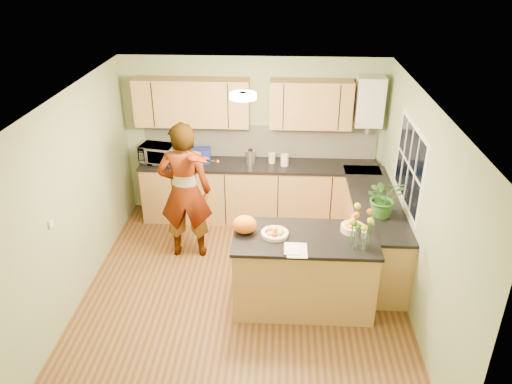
{
  "coord_description": "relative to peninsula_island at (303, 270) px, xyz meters",
  "views": [
    {
      "loc": [
        0.44,
        -5.05,
        3.97
      ],
      "look_at": [
        0.13,
        0.5,
        1.18
      ],
      "focal_mm": 35.0,
      "sensor_mm": 36.0,
      "label": 1
    }
  ],
  "objects": [
    {
      "name": "floor",
      "position": [
        -0.73,
        0.15,
        -0.48
      ],
      "size": [
        4.5,
        4.5,
        0.0
      ],
      "primitive_type": "plane",
      "color": "#523617",
      "rests_on": "ground"
    },
    {
      "name": "ceiling",
      "position": [
        -0.73,
        0.15,
        2.02
      ],
      "size": [
        4.0,
        4.5,
        0.02
      ],
      "primitive_type": "cube",
      "color": "white",
      "rests_on": "wall_back"
    },
    {
      "name": "wall_back",
      "position": [
        -0.73,
        2.4,
        0.77
      ],
      "size": [
        4.0,
        0.02,
        2.5
      ],
      "primitive_type": "cube",
      "color": "#98AB7A",
      "rests_on": "floor"
    },
    {
      "name": "wall_front",
      "position": [
        -0.73,
        -2.1,
        0.77
      ],
      "size": [
        4.0,
        0.02,
        2.5
      ],
      "primitive_type": "cube",
      "color": "#98AB7A",
      "rests_on": "floor"
    },
    {
      "name": "wall_left",
      "position": [
        -2.73,
        0.15,
        0.77
      ],
      "size": [
        0.02,
        4.5,
        2.5
      ],
      "primitive_type": "cube",
      "color": "#98AB7A",
      "rests_on": "floor"
    },
    {
      "name": "wall_right",
      "position": [
        1.27,
        0.15,
        0.77
      ],
      "size": [
        0.02,
        4.5,
        2.5
      ],
      "primitive_type": "cube",
      "color": "#98AB7A",
      "rests_on": "floor"
    },
    {
      "name": "back_counter",
      "position": [
        -0.63,
        2.1,
        -0.01
      ],
      "size": [
        3.64,
        0.62,
        0.94
      ],
      "color": "#B68C48",
      "rests_on": "floor"
    },
    {
      "name": "right_counter",
      "position": [
        0.97,
        1.0,
        -0.01
      ],
      "size": [
        0.62,
        2.24,
        0.94
      ],
      "color": "#B68C48",
      "rests_on": "floor"
    },
    {
      "name": "splashback",
      "position": [
        -0.63,
        2.38,
        0.72
      ],
      "size": [
        3.6,
        0.02,
        0.52
      ],
      "primitive_type": "cube",
      "color": "beige",
      "rests_on": "back_counter"
    },
    {
      "name": "upper_cabinets",
      "position": [
        -0.91,
        2.23,
        1.37
      ],
      "size": [
        3.2,
        0.34,
        0.7
      ],
      "color": "#B68C48",
      "rests_on": "wall_back"
    },
    {
      "name": "boiler",
      "position": [
        0.97,
        2.24,
        1.42
      ],
      "size": [
        0.4,
        0.3,
        0.86
      ],
      "color": "white",
      "rests_on": "wall_back"
    },
    {
      "name": "window_right",
      "position": [
        1.26,
        0.75,
        1.07
      ],
      "size": [
        0.01,
        1.3,
        1.05
      ],
      "color": "white",
      "rests_on": "wall_right"
    },
    {
      "name": "light_switch",
      "position": [
        -2.72,
        -0.45,
        0.82
      ],
      "size": [
        0.02,
        0.09,
        0.09
      ],
      "primitive_type": "cube",
      "color": "white",
      "rests_on": "wall_left"
    },
    {
      "name": "ceiling_lamp",
      "position": [
        -0.73,
        0.45,
        1.98
      ],
      "size": [
        0.3,
        0.3,
        0.07
      ],
      "color": "#FFEABF",
      "rests_on": "ceiling"
    },
    {
      "name": "peninsula_island",
      "position": [
        0.0,
        0.0,
        0.0
      ],
      "size": [
        1.66,
        0.85,
        0.95
      ],
      "color": "#B68C48",
      "rests_on": "floor"
    },
    {
      "name": "fruit_dish",
      "position": [
        -0.35,
        0.0,
        0.52
      ],
      "size": [
        0.31,
        0.31,
        0.11
      ],
      "color": "#FAE9C8",
      "rests_on": "peninsula_island"
    },
    {
      "name": "orange_bowl",
      "position": [
        0.55,
        0.15,
        0.54
      ],
      "size": [
        0.27,
        0.27,
        0.16
      ],
      "color": "#FAE9C8",
      "rests_on": "peninsula_island"
    },
    {
      "name": "flower_vase",
      "position": [
        0.6,
        -0.18,
        0.83
      ],
      "size": [
        0.29,
        0.29,
        0.53
      ],
      "rotation": [
        0.0,
        0.0,
        0.16
      ],
      "color": "silver",
      "rests_on": "peninsula_island"
    },
    {
      "name": "orange_bag",
      "position": [
        -0.7,
        0.05,
        0.58
      ],
      "size": [
        0.34,
        0.31,
        0.21
      ],
      "primitive_type": "ellipsoid",
      "rotation": [
        0.0,
        0.0,
        -0.27
      ],
      "color": "orange",
      "rests_on": "peninsula_island"
    },
    {
      "name": "papers",
      "position": [
        -0.1,
        -0.3,
        0.48
      ],
      "size": [
        0.22,
        0.3,
        0.01
      ],
      "primitive_type": "cube",
      "color": "white",
      "rests_on": "peninsula_island"
    },
    {
      "name": "violinist",
      "position": [
        -1.58,
        1.02,
        0.5
      ],
      "size": [
        0.74,
        0.51,
        1.95
      ],
      "primitive_type": "imported",
      "rotation": [
        0.0,
        0.0,
        3.2
      ],
      "color": "#DA9B85",
      "rests_on": "floor"
    },
    {
      "name": "violin",
      "position": [
        -1.38,
        0.8,
        1.08
      ],
      "size": [
        0.57,
        0.49,
        0.14
      ],
      "primitive_type": null,
      "rotation": [
        0.17,
        0.0,
        -0.61
      ],
      "color": "#510C05",
      "rests_on": "violinist"
    },
    {
      "name": "microwave",
      "position": [
        -2.18,
        2.06,
        0.6
      ],
      "size": [
        0.57,
        0.44,
        0.28
      ],
      "primitive_type": "imported",
      "rotation": [
        0.0,
        0.0,
        -0.2
      ],
      "color": "white",
      "rests_on": "back_counter"
    },
    {
      "name": "blue_box",
      "position": [
        -1.52,
        2.12,
        0.57
      ],
      "size": [
        0.3,
        0.23,
        0.22
      ],
      "primitive_type": "cube",
      "rotation": [
        0.0,
        0.0,
        0.1
      ],
      "color": "navy",
      "rests_on": "back_counter"
    },
    {
      "name": "kettle",
      "position": [
        -0.77,
        2.11,
        0.58
      ],
      "size": [
        0.15,
        0.15,
        0.28
      ],
      "rotation": [
        0.0,
        0.0,
        0.18
      ],
      "color": "silver",
      "rests_on": "back_counter"
    },
    {
      "name": "jar_cream",
      "position": [
        -0.44,
        2.15,
        0.54
      ],
      "size": [
        0.12,
        0.12,
        0.16
      ],
      "primitive_type": "cylinder",
      "rotation": [
        0.0,
        0.0,
        0.24
      ],
      "color": "#FAE9C8",
      "rests_on": "back_counter"
    },
    {
      "name": "jar_white",
      "position": [
        -0.24,
        2.05,
        0.55
      ],
      "size": [
        0.15,
        0.15,
        0.18
      ],
      "primitive_type": "cylinder",
      "rotation": [
        0.0,
        0.0,
        -0.38
      ],
      "color": "white",
      "rests_on": "back_counter"
    },
    {
      "name": "potted_plant",
      "position": [
        0.97,
        0.56,
        0.72
      ],
      "size": [
        0.5,
        0.45,
        0.51
      ],
      "primitive_type": "imported",
      "rotation": [
        0.0,
        0.0,
        0.13
      ],
      "color": "#327025",
      "rests_on": "right_counter"
    }
  ]
}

